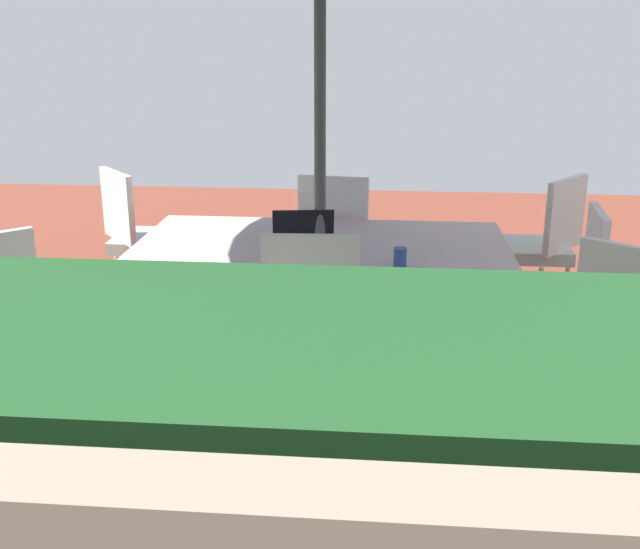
{
  "coord_description": "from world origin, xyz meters",
  "views": [
    {
      "loc": [
        -0.34,
        3.83,
        1.85
      ],
      "look_at": [
        0.0,
        0.0,
        0.59
      ],
      "focal_mm": 42.55,
      "sensor_mm": 36.0,
      "label": 1
    }
  ],
  "objects_px": {
    "dining_table": "(320,256)",
    "chair_southeast": "(142,233)",
    "laptop": "(303,237)",
    "chair_southwest": "(540,242)",
    "chair_south": "(337,238)",
    "chair_west": "(561,290)",
    "chair_northeast": "(5,335)",
    "cup": "(400,257)",
    "chair_north": "(309,338)",
    "chair_northwest": "(606,351)"
  },
  "relations": [
    {
      "from": "cup",
      "to": "chair_southeast",
      "type": "bearing_deg",
      "value": -34.56
    },
    {
      "from": "chair_southwest",
      "to": "laptop",
      "type": "relative_size",
      "value": 2.79
    },
    {
      "from": "dining_table",
      "to": "chair_south",
      "type": "distance_m",
      "value": 0.87
    },
    {
      "from": "chair_southwest",
      "to": "chair_north",
      "type": "height_order",
      "value": "same"
    },
    {
      "from": "dining_table",
      "to": "chair_north",
      "type": "bearing_deg",
      "value": 91.67
    },
    {
      "from": "dining_table",
      "to": "laptop",
      "type": "bearing_deg",
      "value": -26.94
    },
    {
      "from": "chair_northwest",
      "to": "laptop",
      "type": "relative_size",
      "value": 2.79
    },
    {
      "from": "chair_northeast",
      "to": "cup",
      "type": "height_order",
      "value": "chair_northeast"
    },
    {
      "from": "chair_southwest",
      "to": "chair_west",
      "type": "bearing_deg",
      "value": 34.81
    },
    {
      "from": "chair_north",
      "to": "chair_northeast",
      "type": "bearing_deg",
      "value": -179.67
    },
    {
      "from": "chair_southeast",
      "to": "chair_south",
      "type": "xyz_separation_m",
      "value": [
        -1.29,
        0.0,
        0.0
      ]
    },
    {
      "from": "chair_northwest",
      "to": "chair_southwest",
      "type": "bearing_deg",
      "value": 126.35
    },
    {
      "from": "chair_southwest",
      "to": "chair_northeast",
      "type": "height_order",
      "value": "same"
    },
    {
      "from": "chair_south",
      "to": "cup",
      "type": "xyz_separation_m",
      "value": [
        -0.38,
        1.15,
        0.23
      ]
    },
    {
      "from": "chair_west",
      "to": "chair_south",
      "type": "xyz_separation_m",
      "value": [
        1.22,
        -0.91,
        0.0
      ]
    },
    {
      "from": "chair_north",
      "to": "chair_northeast",
      "type": "distance_m",
      "value": 1.35
    },
    {
      "from": "chair_southeast",
      "to": "cup",
      "type": "distance_m",
      "value": 2.04
    },
    {
      "from": "chair_north",
      "to": "laptop",
      "type": "xyz_separation_m",
      "value": [
        0.12,
        -0.84,
        0.23
      ]
    },
    {
      "from": "chair_northeast",
      "to": "chair_southeast",
      "type": "bearing_deg",
      "value": 43.67
    },
    {
      "from": "chair_north",
      "to": "chair_northeast",
      "type": "height_order",
      "value": "same"
    },
    {
      "from": "dining_table",
      "to": "chair_southeast",
      "type": "distance_m",
      "value": 1.53
    },
    {
      "from": "chair_northwest",
      "to": "chair_north",
      "type": "bearing_deg",
      "value": -143.73
    },
    {
      "from": "dining_table",
      "to": "chair_northeast",
      "type": "relative_size",
      "value": 2.05
    },
    {
      "from": "chair_southwest",
      "to": "laptop",
      "type": "distance_m",
      "value": 1.65
    },
    {
      "from": "dining_table",
      "to": "chair_west",
      "type": "bearing_deg",
      "value": 177.78
    },
    {
      "from": "laptop",
      "to": "cup",
      "type": "height_order",
      "value": "laptop"
    },
    {
      "from": "chair_south",
      "to": "cup",
      "type": "relative_size",
      "value": 10.12
    },
    {
      "from": "laptop",
      "to": "chair_northeast",
      "type": "bearing_deg",
      "value": 29.12
    },
    {
      "from": "chair_south",
      "to": "laptop",
      "type": "xyz_separation_m",
      "value": [
        0.13,
        0.81,
        0.23
      ]
    },
    {
      "from": "dining_table",
      "to": "chair_southwest",
      "type": "bearing_deg",
      "value": -146.48
    },
    {
      "from": "chair_north",
      "to": "laptop",
      "type": "height_order",
      "value": "chair_north"
    },
    {
      "from": "chair_west",
      "to": "laptop",
      "type": "bearing_deg",
      "value": -88.71
    },
    {
      "from": "chair_southwest",
      "to": "chair_west",
      "type": "xyz_separation_m",
      "value": [
        0.07,
        0.92,
        0.0
      ]
    },
    {
      "from": "laptop",
      "to": "chair_south",
      "type": "bearing_deg",
      "value": -107.16
    },
    {
      "from": "dining_table",
      "to": "chair_southwest",
      "type": "xyz_separation_m",
      "value": [
        -1.32,
        -0.87,
        -0.14
      ]
    },
    {
      "from": "laptop",
      "to": "chair_southeast",
      "type": "bearing_deg",
      "value": -42.89
    },
    {
      "from": "dining_table",
      "to": "cup",
      "type": "bearing_deg",
      "value": 145.05
    },
    {
      "from": "chair_southwest",
      "to": "chair_northeast",
      "type": "bearing_deg",
      "value": -17.59
    },
    {
      "from": "chair_southwest",
      "to": "chair_southeast",
      "type": "relative_size",
      "value": 1.0
    },
    {
      "from": "cup",
      "to": "chair_northeast",
      "type": "bearing_deg",
      "value": 18.57
    },
    {
      "from": "dining_table",
      "to": "chair_southeast",
      "type": "bearing_deg",
      "value": -34.43
    },
    {
      "from": "chair_southeast",
      "to": "chair_north",
      "type": "distance_m",
      "value": 2.09
    },
    {
      "from": "chair_southeast",
      "to": "chair_west",
      "type": "relative_size",
      "value": 1.0
    },
    {
      "from": "chair_northeast",
      "to": "cup",
      "type": "xyz_separation_m",
      "value": [
        -1.74,
        -0.58,
        0.23
      ]
    },
    {
      "from": "chair_southwest",
      "to": "chair_southeast",
      "type": "xyz_separation_m",
      "value": [
        2.57,
        0.01,
        0.0
      ]
    },
    {
      "from": "chair_west",
      "to": "chair_southeast",
      "type": "bearing_deg",
      "value": -104.51
    },
    {
      "from": "chair_west",
      "to": "cup",
      "type": "height_order",
      "value": "chair_west"
    },
    {
      "from": "dining_table",
      "to": "laptop",
      "type": "height_order",
      "value": "laptop"
    },
    {
      "from": "dining_table",
      "to": "chair_southeast",
      "type": "height_order",
      "value": "chair_southeast"
    },
    {
      "from": "chair_northwest",
      "to": "cup",
      "type": "relative_size",
      "value": 10.12
    }
  ]
}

